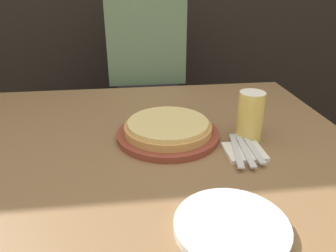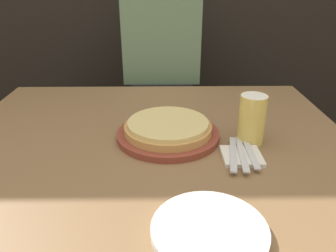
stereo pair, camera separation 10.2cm
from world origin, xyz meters
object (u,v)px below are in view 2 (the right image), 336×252
object	(u,v)px
beer_glass	(252,117)
dinner_knife	(242,153)
diner_person	(162,88)
pizza_on_board	(168,130)
dinner_plate	(209,230)
fork	(233,154)
spoon	(251,153)

from	to	relation	value
beer_glass	dinner_knife	bearing A→B (deg)	-114.52
dinner_knife	diner_person	bearing A→B (deg)	105.28
pizza_on_board	beer_glass	size ratio (longest dim) A/B	2.13
dinner_plate	dinner_knife	world-z (taller)	dinner_plate
pizza_on_board	diner_person	xyz separation A→B (m)	(-0.02, 0.71, -0.10)
pizza_on_board	fork	size ratio (longest dim) A/B	1.65
spoon	pizza_on_board	bearing A→B (deg)	150.58
spoon	diner_person	size ratio (longest dim) A/B	0.13
beer_glass	dinner_plate	bearing A→B (deg)	-113.91
pizza_on_board	fork	world-z (taller)	pizza_on_board
beer_glass	diner_person	world-z (taller)	diner_person
beer_glass	diner_person	distance (m)	0.80
dinner_plate	dinner_knife	size ratio (longest dim) A/B	1.20
dinner_knife	spoon	size ratio (longest dim) A/B	1.18
pizza_on_board	dinner_knife	world-z (taller)	pizza_on_board
pizza_on_board	dinner_plate	bearing A→B (deg)	-79.77
pizza_on_board	fork	xyz separation A→B (m)	(0.18, -0.13, -0.01)
pizza_on_board	dinner_knife	size ratio (longest dim) A/B	1.65
dinner_plate	spoon	world-z (taller)	dinner_plate
pizza_on_board	beer_glass	bearing A→B (deg)	-7.26
diner_person	spoon	bearing A→B (deg)	-73.13
diner_person	beer_glass	bearing A→B (deg)	-69.67
spoon	diner_person	world-z (taller)	diner_person
beer_glass	dinner_plate	xyz separation A→B (m)	(-0.17, -0.39, -0.07)
dinner_knife	beer_glass	bearing A→B (deg)	65.48
dinner_knife	spoon	xyz separation A→B (m)	(0.03, 0.00, 0.00)
pizza_on_board	dinner_plate	size ratio (longest dim) A/B	1.37
spoon	diner_person	bearing A→B (deg)	106.87
pizza_on_board	dinner_knife	distance (m)	0.24
pizza_on_board	spoon	bearing A→B (deg)	-29.42
beer_glass	diner_person	xyz separation A→B (m)	(-0.27, 0.74, -0.16)
pizza_on_board	spoon	size ratio (longest dim) A/B	1.94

